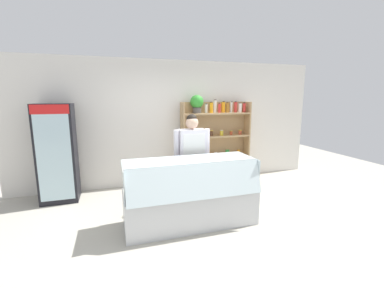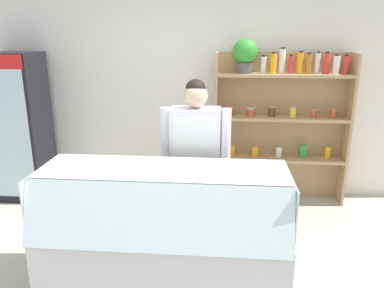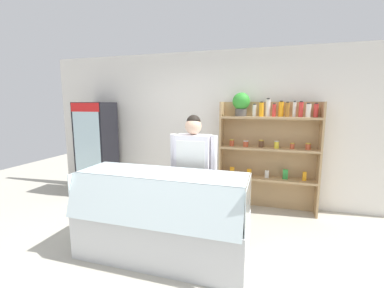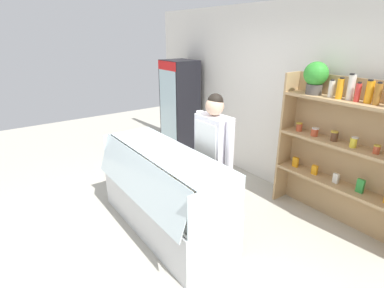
{
  "view_description": "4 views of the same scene",
  "coord_description": "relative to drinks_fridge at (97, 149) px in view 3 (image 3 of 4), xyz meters",
  "views": [
    {
      "loc": [
        -1.33,
        -3.49,
        1.93
      ],
      "look_at": [
        -0.1,
        0.4,
        1.17
      ],
      "focal_mm": 24.0,
      "sensor_mm": 36.0,
      "label": 1
    },
    {
      "loc": [
        0.21,
        -2.64,
        2.03
      ],
      "look_at": [
        -0.06,
        0.53,
        1.07
      ],
      "focal_mm": 35.0,
      "sensor_mm": 36.0,
      "label": 2
    },
    {
      "loc": [
        0.9,
        -2.55,
        1.78
      ],
      "look_at": [
        -0.09,
        0.72,
        1.24
      ],
      "focal_mm": 24.0,
      "sensor_mm": 36.0,
      "label": 3
    },
    {
      "loc": [
        2.51,
        -1.55,
        2.27
      ],
      "look_at": [
        -0.39,
        0.55,
        0.94
      ],
      "focal_mm": 28.0,
      "sensor_mm": 36.0,
      "label": 4
    }
  ],
  "objects": [
    {
      "name": "shop_clerk",
      "position": [
        2.27,
        -1.03,
        0.07
      ],
      "size": [
        0.64,
        0.25,
        1.64
      ],
      "color": "#383D51",
      "rests_on": "ground"
    },
    {
      "name": "drinks_fridge",
      "position": [
        0.0,
        0.0,
        0.0
      ],
      "size": [
        0.64,
        0.56,
        1.81
      ],
      "color": "black",
      "rests_on": "ground"
    },
    {
      "name": "shelving_unit",
      "position": [
        3.15,
        0.18,
        0.23
      ],
      "size": [
        1.58,
        0.29,
        1.96
      ],
      "color": "tan",
      "rests_on": "ground"
    },
    {
      "name": "ground_plane",
      "position": [
        2.31,
        -1.64,
        -0.9
      ],
      "size": [
        12.0,
        12.0,
        0.0
      ],
      "primitive_type": "plane",
      "color": "#B7B2A3"
    },
    {
      "name": "deli_display_case",
      "position": [
        2.05,
        -1.61,
        -0.59
      ],
      "size": [
        1.97,
        0.78,
        1.01
      ],
      "color": "silver",
      "rests_on": "ground"
    },
    {
      "name": "back_wall",
      "position": [
        2.31,
        0.44,
        0.45
      ],
      "size": [
        6.8,
        0.1,
        2.7
      ],
      "primitive_type": "cube",
      "color": "white",
      "rests_on": "ground"
    }
  ]
}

